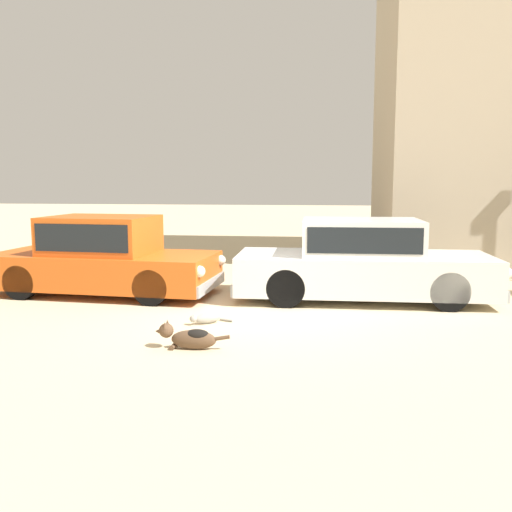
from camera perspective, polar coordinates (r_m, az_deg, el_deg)
ground_plane at (r=9.08m, az=-0.30°, el=-5.80°), size 80.00×80.00×0.00m
parked_sedan_nearest at (r=10.86m, az=-15.33°, el=0.00°), size 4.40×2.04×1.46m
parked_sedan_second at (r=10.13m, az=10.79°, el=-0.44°), size 4.62×1.79×1.44m
stray_dog_spotted at (r=7.20m, az=-6.87°, el=-8.20°), size 0.97×0.21×0.35m
stray_cat at (r=8.42m, az=-5.10°, el=-6.36°), size 0.61×0.40×0.16m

